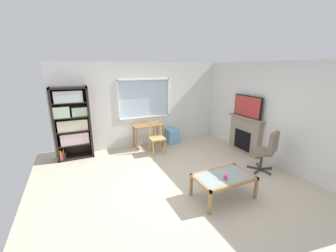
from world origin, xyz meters
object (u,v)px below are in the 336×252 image
(sippy_cup, at_px, (225,177))
(plastic_drawer_unit, at_px, (172,136))
(office_chair, at_px, (266,149))
(coffee_table, at_px, (224,179))
(desk_under_window, at_px, (148,129))
(wooden_chair, at_px, (157,137))
(fireplace, at_px, (245,135))
(tv, at_px, (247,106))
(bookshelf, at_px, (72,121))

(sippy_cup, bearing_deg, plastic_drawer_unit, 81.69)
(plastic_drawer_unit, xyz_separation_m, sippy_cup, (-0.47, -3.19, 0.26))
(plastic_drawer_unit, relative_size, office_chair, 0.46)
(plastic_drawer_unit, distance_m, office_chair, 2.92)
(office_chair, xyz_separation_m, coffee_table, (-1.55, -0.42, -0.17))
(coffee_table, xyz_separation_m, sippy_cup, (-0.06, -0.11, 0.11))
(desk_under_window, distance_m, plastic_drawer_unit, 0.91)
(wooden_chair, height_order, coffee_table, wooden_chair)
(plastic_drawer_unit, bearing_deg, desk_under_window, -176.56)
(desk_under_window, distance_m, fireplace, 2.84)
(desk_under_window, relative_size, wooden_chair, 1.00)
(desk_under_window, bearing_deg, plastic_drawer_unit, 3.44)
(desk_under_window, relative_size, office_chair, 0.90)
(desk_under_window, relative_size, sippy_cup, 10.04)
(plastic_drawer_unit, height_order, office_chair, office_chair)
(coffee_table, height_order, sippy_cup, sippy_cup)
(tv, bearing_deg, sippy_cup, -140.99)
(plastic_drawer_unit, bearing_deg, fireplace, -44.80)
(office_chair, xyz_separation_m, sippy_cup, (-1.61, -0.52, -0.06))
(tv, bearing_deg, coffee_table, -142.09)
(plastic_drawer_unit, bearing_deg, sippy_cup, -98.31)
(office_chair, bearing_deg, plastic_drawer_unit, 113.18)
(tv, bearing_deg, fireplace, -0.00)
(bookshelf, distance_m, desk_under_window, 2.11)
(tv, relative_size, sippy_cup, 10.56)
(plastic_drawer_unit, distance_m, sippy_cup, 3.24)
(office_chair, relative_size, sippy_cup, 11.11)
(desk_under_window, bearing_deg, wooden_chair, -81.51)
(plastic_drawer_unit, distance_m, tv, 2.47)
(fireplace, bearing_deg, wooden_chair, 156.85)
(fireplace, relative_size, office_chair, 1.16)
(bookshelf, bearing_deg, office_chair, -34.01)
(fireplace, distance_m, sippy_cup, 2.61)
(plastic_drawer_unit, xyz_separation_m, coffee_table, (-0.41, -3.08, 0.16))
(wooden_chair, relative_size, office_chair, 0.90)
(office_chair, bearing_deg, fireplace, 69.03)
(plastic_drawer_unit, height_order, tv, tv)
(tv, height_order, coffee_table, tv)
(coffee_table, bearing_deg, wooden_chair, 97.80)
(wooden_chair, relative_size, fireplace, 0.77)
(fireplace, bearing_deg, desk_under_window, 147.87)
(bookshelf, distance_m, wooden_chair, 2.30)
(plastic_drawer_unit, relative_size, sippy_cup, 5.16)
(bookshelf, distance_m, office_chair, 4.90)
(bookshelf, height_order, plastic_drawer_unit, bookshelf)
(wooden_chair, distance_m, plastic_drawer_unit, 0.97)
(fireplace, xyz_separation_m, sippy_cup, (-2.04, -1.63, -0.04))
(bookshelf, bearing_deg, wooden_chair, -16.15)
(bookshelf, distance_m, coffee_table, 4.06)
(coffee_table, bearing_deg, bookshelf, 128.37)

